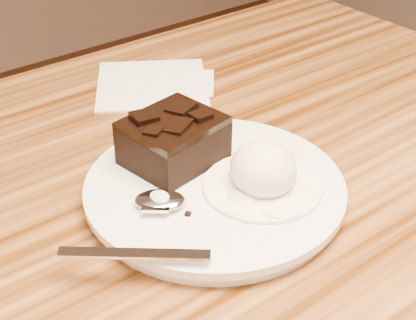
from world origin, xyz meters
TOP-DOWN VIEW (x-y plane):
  - plate at (0.11, 0.03)m, footprint 0.24×0.24m
  - brownie at (0.10, 0.09)m, footprint 0.10×0.09m
  - ice_cream_scoop at (0.14, -0.00)m, footprint 0.06×0.06m
  - melt_puddle at (0.14, -0.00)m, footprint 0.11×0.11m
  - spoon at (0.05, 0.03)m, footprint 0.16×0.14m
  - napkin at (0.20, 0.27)m, footprint 0.19×0.19m
  - crumb_a at (0.12, 0.03)m, footprint 0.01×0.01m
  - crumb_b at (0.06, 0.01)m, footprint 0.01×0.01m
  - crumb_c at (0.11, -0.02)m, footprint 0.01×0.01m

SIDE VIEW (x-z plane):
  - napkin at x=0.20m, z-range 0.75..0.76m
  - plate at x=0.11m, z-range 0.75..0.77m
  - melt_puddle at x=0.14m, z-range 0.77..0.77m
  - crumb_b at x=0.06m, z-range 0.77..0.77m
  - crumb_a at x=0.12m, z-range 0.77..0.77m
  - crumb_c at x=0.11m, z-range 0.77..0.77m
  - spoon at x=0.05m, z-range 0.77..0.78m
  - brownie at x=0.10m, z-range 0.77..0.81m
  - ice_cream_scoop at x=0.14m, z-range 0.77..0.81m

